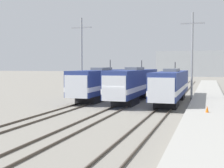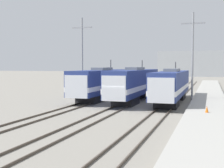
# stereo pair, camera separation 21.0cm
# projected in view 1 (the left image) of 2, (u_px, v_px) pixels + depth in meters

# --- Properties ---
(ground_plane) EXTENTS (400.00, 400.00, 0.00)m
(ground_plane) POSITION_uv_depth(u_px,v_px,m) (117.00, 109.00, 32.36)
(ground_plane) COLOR gray
(rail_pair_far_left) EXTENTS (1.51, 120.00, 0.15)m
(rail_pair_far_left) POSITION_uv_depth(u_px,v_px,m) (75.00, 107.00, 33.77)
(rail_pair_far_left) COLOR #4C4238
(rail_pair_far_left) RESTS_ON ground_plane
(rail_pair_center) EXTENTS (1.51, 120.00, 0.15)m
(rail_pair_center) POSITION_uv_depth(u_px,v_px,m) (117.00, 109.00, 32.36)
(rail_pair_center) COLOR #4C4238
(rail_pair_center) RESTS_ON ground_plane
(rail_pair_far_right) EXTENTS (1.51, 120.00, 0.15)m
(rail_pair_far_right) POSITION_uv_depth(u_px,v_px,m) (163.00, 110.00, 30.95)
(rail_pair_far_right) COLOR #4C4238
(rail_pair_far_right) RESTS_ON ground_plane
(locomotive_far_left) EXTENTS (2.97, 17.33, 5.40)m
(locomotive_far_left) POSITION_uv_depth(u_px,v_px,m) (101.00, 83.00, 41.76)
(locomotive_far_left) COLOR black
(locomotive_far_left) RESTS_ON ground_plane
(locomotive_center) EXTENTS (2.78, 18.91, 5.27)m
(locomotive_center) POSITION_uv_depth(u_px,v_px,m) (134.00, 84.00, 39.64)
(locomotive_center) COLOR black
(locomotive_center) RESTS_ON ground_plane
(locomotive_far_right) EXTENTS (2.84, 17.90, 5.01)m
(locomotive_far_right) POSITION_uv_depth(u_px,v_px,m) (171.00, 85.00, 37.64)
(locomotive_far_right) COLOR black
(locomotive_far_right) RESTS_ON ground_plane
(catenary_tower_left) EXTENTS (2.94, 0.25, 11.12)m
(catenary_tower_left) POSITION_uv_depth(u_px,v_px,m) (82.00, 55.00, 43.22)
(catenary_tower_left) COLOR gray
(catenary_tower_left) RESTS_ON ground_plane
(catenary_tower_right) EXTENTS (2.94, 0.25, 11.12)m
(catenary_tower_right) POSITION_uv_depth(u_px,v_px,m) (192.00, 54.00, 38.81)
(catenary_tower_right) COLOR gray
(catenary_tower_right) RESTS_ON ground_plane
(platform) EXTENTS (4.00, 120.00, 0.42)m
(platform) POSITION_uv_depth(u_px,v_px,m) (209.00, 111.00, 29.65)
(platform) COLOR #A8A59E
(platform) RESTS_ON ground_plane
(traffic_cone) EXTENTS (0.29, 0.29, 0.59)m
(traffic_cone) POSITION_uv_depth(u_px,v_px,m) (207.00, 109.00, 27.30)
(traffic_cone) COLOR orange
(traffic_cone) RESTS_ON platform
(depot_building) EXTENTS (29.43, 13.64, 10.49)m
(depot_building) POSITION_uv_depth(u_px,v_px,m) (193.00, 64.00, 132.00)
(depot_building) COLOR #9EA3A8
(depot_building) RESTS_ON ground_plane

